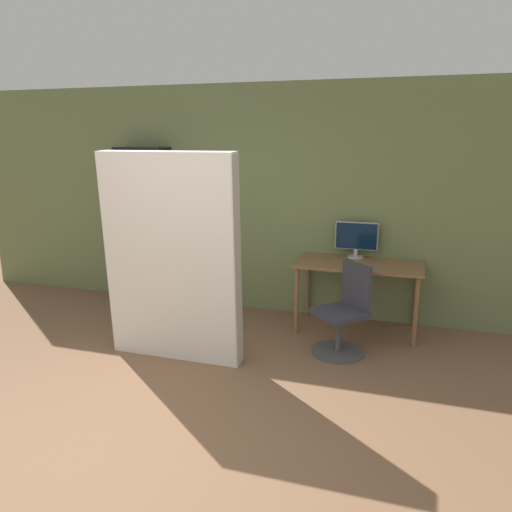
% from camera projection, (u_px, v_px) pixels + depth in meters
% --- Properties ---
extents(ground_plane, '(16.00, 16.00, 0.00)m').
position_uv_depth(ground_plane, '(95.00, 480.00, 3.12)').
color(ground_plane, brown).
extents(wall_back, '(8.00, 0.06, 2.70)m').
position_uv_depth(wall_back, '(259.00, 200.00, 5.98)').
color(wall_back, '#6B7A4C').
rests_on(wall_back, ground).
extents(desk, '(1.36, 0.69, 0.76)m').
position_uv_depth(desk, '(359.00, 271.00, 5.42)').
color(desk, brown).
rests_on(desk, ground).
extents(monitor, '(0.48, 0.17, 0.41)m').
position_uv_depth(monitor, '(356.00, 238.00, 5.58)').
color(monitor, '#B7B7BC').
rests_on(monitor, desk).
extents(office_chair, '(0.62, 0.62, 0.90)m').
position_uv_depth(office_chair, '(343.00, 318.00, 4.89)').
color(office_chair, '#4C4C51').
rests_on(office_chair, ground).
extents(bookshelf, '(0.64, 0.32, 1.97)m').
position_uv_depth(bookshelf, '(142.00, 229.00, 6.37)').
color(bookshelf, black).
rests_on(bookshelf, ground).
extents(mattress_near, '(1.31, 0.27, 1.97)m').
position_uv_depth(mattress_near, '(172.00, 259.00, 4.62)').
color(mattress_near, silver).
rests_on(mattress_near, ground).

